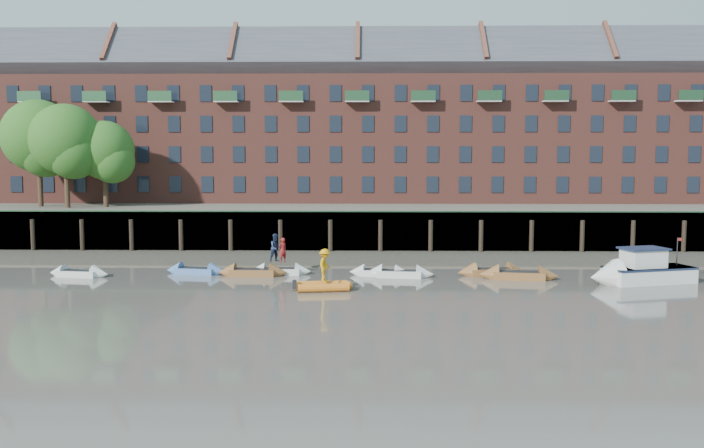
{
  "coord_description": "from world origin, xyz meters",
  "views": [
    {
      "loc": [
        0.93,
        -37.23,
        7.88
      ],
      "look_at": [
        -0.07,
        12.0,
        3.2
      ],
      "focal_mm": 38.0,
      "sensor_mm": 36.0,
      "label": 1
    }
  ],
  "objects_px": {
    "motor_launch": "(633,272)",
    "rowboat_7": "(519,275)",
    "rowboat_2": "(253,272)",
    "rowboat_4": "(380,273)",
    "rowboat_5": "(399,274)",
    "person_rower_a": "(283,250)",
    "rowboat_6": "(492,272)",
    "person_rib_crew": "(325,265)",
    "rowboat_0": "(79,273)",
    "rowboat_1": "(196,271)",
    "rib_tender": "(325,286)",
    "person_rower_b": "(276,248)",
    "rowboat_3": "(280,271)"
  },
  "relations": [
    {
      "from": "rowboat_2",
      "to": "rowboat_4",
      "type": "distance_m",
      "value": 8.23
    },
    {
      "from": "rowboat_2",
      "to": "rowboat_5",
      "type": "xyz_separation_m",
      "value": [
        9.46,
        -0.27,
        -0.01
      ]
    },
    {
      "from": "rowboat_1",
      "to": "motor_launch",
      "type": "distance_m",
      "value": 27.59
    },
    {
      "from": "rib_tender",
      "to": "person_rib_crew",
      "type": "height_order",
      "value": "person_rib_crew"
    },
    {
      "from": "rowboat_2",
      "to": "rowboat_4",
      "type": "bearing_deg",
      "value": 2.86
    },
    {
      "from": "rowboat_5",
      "to": "rowboat_6",
      "type": "relative_size",
      "value": 0.96
    },
    {
      "from": "rowboat_5",
      "to": "person_rower_b",
      "type": "height_order",
      "value": "person_rower_b"
    },
    {
      "from": "motor_launch",
      "to": "person_rower_a",
      "type": "xyz_separation_m",
      "value": [
        -21.69,
        3.01,
        0.89
      ]
    },
    {
      "from": "rowboat_2",
      "to": "rowboat_4",
      "type": "xyz_separation_m",
      "value": [
        8.23,
        0.19,
        -0.02
      ]
    },
    {
      "from": "rowboat_0",
      "to": "person_rib_crew",
      "type": "bearing_deg",
      "value": -6.7
    },
    {
      "from": "rowboat_4",
      "to": "rowboat_5",
      "type": "xyz_separation_m",
      "value": [
        1.23,
        -0.46,
        0.02
      ]
    },
    {
      "from": "rowboat_0",
      "to": "rowboat_1",
      "type": "relative_size",
      "value": 0.99
    },
    {
      "from": "person_rower_a",
      "to": "person_rower_b",
      "type": "height_order",
      "value": "person_rower_b"
    },
    {
      "from": "rowboat_5",
      "to": "rowboat_6",
      "type": "distance_m",
      "value": 6.08
    },
    {
      "from": "rowboat_6",
      "to": "rib_tender",
      "type": "bearing_deg",
      "value": -161.04
    },
    {
      "from": "motor_launch",
      "to": "rowboat_7",
      "type": "bearing_deg",
      "value": -27.93
    },
    {
      "from": "motor_launch",
      "to": "rowboat_6",
      "type": "bearing_deg",
      "value": -35.47
    },
    {
      "from": "rowboat_3",
      "to": "rowboat_4",
      "type": "height_order",
      "value": "rowboat_3"
    },
    {
      "from": "rowboat_1",
      "to": "rowboat_7",
      "type": "relative_size",
      "value": 0.83
    },
    {
      "from": "rib_tender",
      "to": "rowboat_4",
      "type": "bearing_deg",
      "value": 48.85
    },
    {
      "from": "rowboat_4",
      "to": "person_rib_crew",
      "type": "relative_size",
      "value": 2.2
    },
    {
      "from": "rowboat_2",
      "to": "rib_tender",
      "type": "height_order",
      "value": "rowboat_2"
    },
    {
      "from": "rowboat_4",
      "to": "person_rib_crew",
      "type": "bearing_deg",
      "value": -111.17
    },
    {
      "from": "rowboat_3",
      "to": "rowboat_7",
      "type": "xyz_separation_m",
      "value": [
        15.21,
        -1.63,
        0.04
      ]
    },
    {
      "from": "rowboat_0",
      "to": "person_rower_a",
      "type": "relative_size",
      "value": 2.59
    },
    {
      "from": "rowboat_2",
      "to": "rib_tender",
      "type": "relative_size",
      "value": 1.38
    },
    {
      "from": "rowboat_6",
      "to": "motor_launch",
      "type": "xyz_separation_m",
      "value": [
        8.08,
        -2.85,
        0.47
      ]
    },
    {
      "from": "rowboat_1",
      "to": "rowboat_4",
      "type": "relative_size",
      "value": 1.01
    },
    {
      "from": "rowboat_7",
      "to": "person_rower_b",
      "type": "xyz_separation_m",
      "value": [
        -15.5,
        1.84,
        1.47
      ]
    },
    {
      "from": "rowboat_1",
      "to": "rowboat_6",
      "type": "distance_m",
      "value": 19.34
    },
    {
      "from": "rowboat_2",
      "to": "person_rower_a",
      "type": "bearing_deg",
      "value": 21.32
    },
    {
      "from": "rowboat_6",
      "to": "rowboat_0",
      "type": "bearing_deg",
      "value": 173.46
    },
    {
      "from": "rowboat_5",
      "to": "person_rower_a",
      "type": "xyz_separation_m",
      "value": [
        -7.58,
        0.94,
        1.37
      ]
    },
    {
      "from": "rowboat_2",
      "to": "motor_launch",
      "type": "height_order",
      "value": "motor_launch"
    },
    {
      "from": "motor_launch",
      "to": "rowboat_1",
      "type": "bearing_deg",
      "value": -22.34
    },
    {
      "from": "rowboat_6",
      "to": "motor_launch",
      "type": "height_order",
      "value": "motor_launch"
    },
    {
      "from": "rowboat_0",
      "to": "rib_tender",
      "type": "bearing_deg",
      "value": -6.73
    },
    {
      "from": "rowboat_3",
      "to": "person_rower_b",
      "type": "xyz_separation_m",
      "value": [
        -0.29,
        0.21,
        1.52
      ]
    },
    {
      "from": "rowboat_2",
      "to": "rowboat_0",
      "type": "bearing_deg",
      "value": -175.93
    },
    {
      "from": "rowboat_4",
      "to": "rowboat_6",
      "type": "bearing_deg",
      "value": 13.65
    },
    {
      "from": "rowboat_7",
      "to": "person_rib_crew",
      "type": "distance_m",
      "value": 12.69
    },
    {
      "from": "rowboat_7",
      "to": "motor_launch",
      "type": "height_order",
      "value": "motor_launch"
    },
    {
      "from": "rib_tender",
      "to": "motor_launch",
      "type": "distance_m",
      "value": 18.79
    },
    {
      "from": "rowboat_4",
      "to": "rib_tender",
      "type": "xyz_separation_m",
      "value": [
        -3.26,
        -5.19,
        0.03
      ]
    },
    {
      "from": "person_rower_a",
      "to": "person_rower_b",
      "type": "distance_m",
      "value": 0.53
    },
    {
      "from": "rowboat_4",
      "to": "person_rib_crew",
      "type": "height_order",
      "value": "person_rib_crew"
    },
    {
      "from": "rowboat_2",
      "to": "rowboat_3",
      "type": "xyz_separation_m",
      "value": [
        1.71,
        0.7,
        -0.02
      ]
    },
    {
      "from": "rowboat_6",
      "to": "rowboat_7",
      "type": "distance_m",
      "value": 2.05
    },
    {
      "from": "rib_tender",
      "to": "person_rower_a",
      "type": "height_order",
      "value": "person_rower_a"
    },
    {
      "from": "rib_tender",
      "to": "motor_launch",
      "type": "xyz_separation_m",
      "value": [
        18.6,
        2.67,
        0.46
      ]
    }
  ]
}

